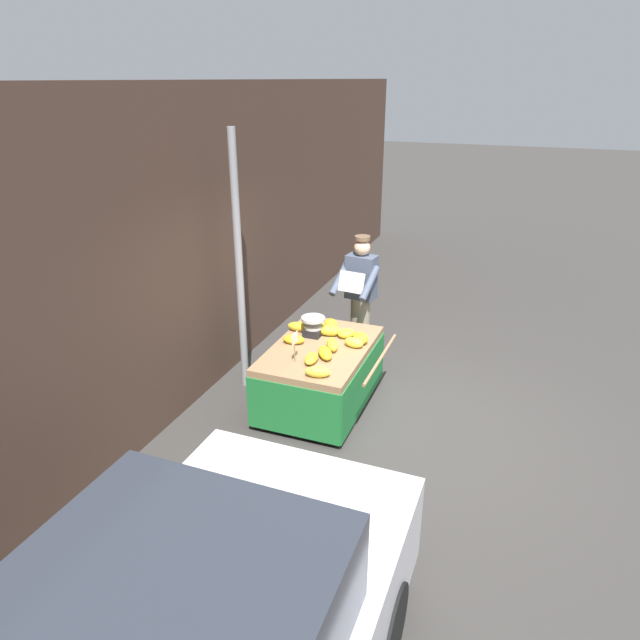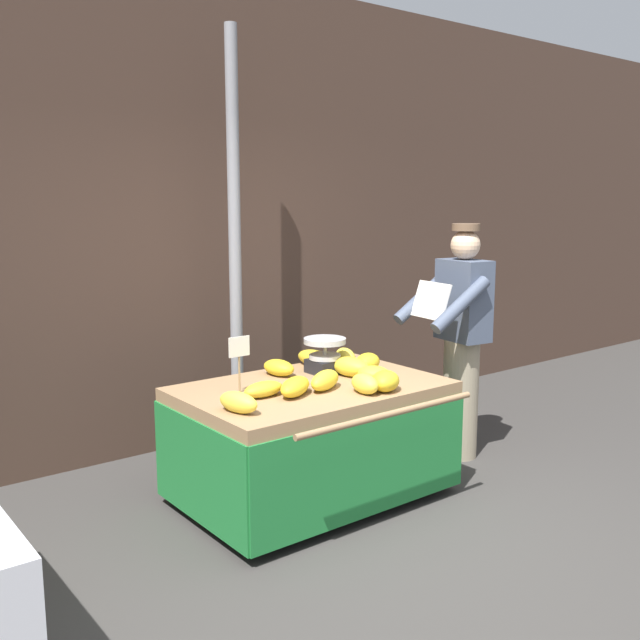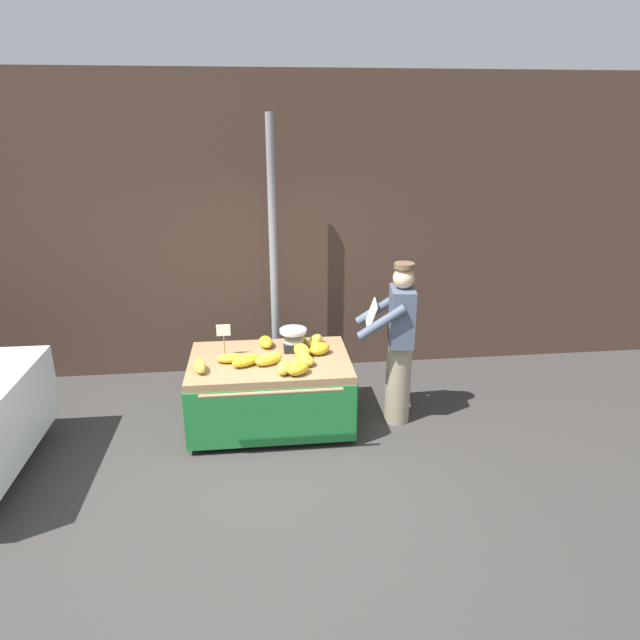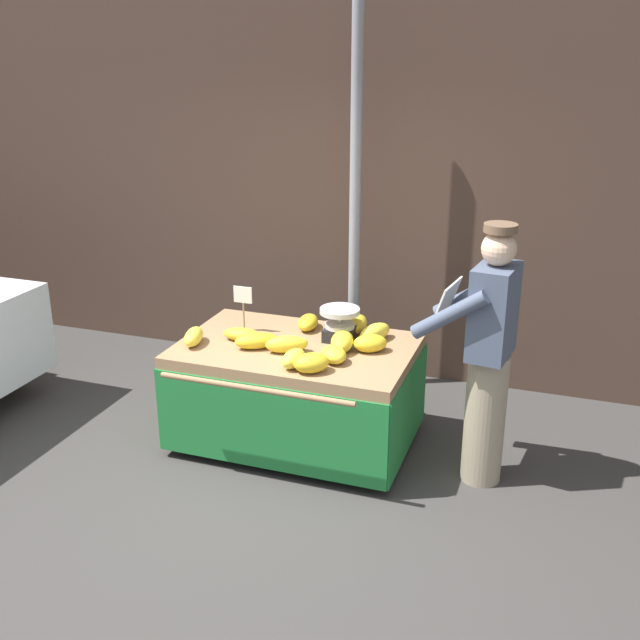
{
  "view_description": "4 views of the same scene",
  "coord_description": "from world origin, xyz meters",
  "px_view_note": "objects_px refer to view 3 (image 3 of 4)",
  "views": [
    {
      "loc": [
        -5.27,
        -0.99,
        3.56
      ],
      "look_at": [
        0.26,
        1.12,
        1.03
      ],
      "focal_mm": 31.91,
      "sensor_mm": 36.0,
      "label": 1
    },
    {
      "loc": [
        -2.48,
        -2.38,
        1.89
      ],
      "look_at": [
        0.25,
        1.1,
        1.14
      ],
      "focal_mm": 40.39,
      "sensor_mm": 36.0,
      "label": 2
    },
    {
      "loc": [
        0.09,
        -4.08,
        3.04
      ],
      "look_at": [
        0.68,
        1.17,
        1.1
      ],
      "focal_mm": 31.26,
      "sensor_mm": 36.0,
      "label": 3
    },
    {
      "loc": [
        1.92,
        -3.45,
        2.71
      ],
      "look_at": [
        0.36,
        1.01,
        0.98
      ],
      "focal_mm": 42.47,
      "sensor_mm": 36.0,
      "label": 4
    }
  ],
  "objects_px": {
    "banana_bunch_2": "(246,360)",
    "price_sign": "(224,333)",
    "banana_bunch_10": "(230,358)",
    "banana_bunch_8": "(298,368)",
    "banana_cart": "(270,377)",
    "banana_bunch_11": "(199,366)",
    "vendor_person": "(399,344)",
    "banana_bunch_7": "(269,359)",
    "banana_bunch_9": "(298,338)",
    "banana_bunch_0": "(305,360)",
    "banana_bunch_3": "(302,351)",
    "weighing_scale": "(293,340)",
    "banana_bunch_5": "(283,368)",
    "banana_bunch_1": "(266,342)",
    "banana_bunch_6": "(320,349)",
    "street_pole": "(273,257)",
    "banana_bunch_4": "(315,341)"
  },
  "relations": [
    {
      "from": "banana_bunch_3",
      "to": "banana_bunch_10",
      "type": "bearing_deg",
      "value": -175.28
    },
    {
      "from": "banana_bunch_2",
      "to": "banana_cart",
      "type": "bearing_deg",
      "value": 31.15
    },
    {
      "from": "banana_bunch_3",
      "to": "banana_bunch_7",
      "type": "distance_m",
      "value": 0.38
    },
    {
      "from": "banana_bunch_2",
      "to": "price_sign",
      "type": "bearing_deg",
      "value": 129.42
    },
    {
      "from": "banana_bunch_4",
      "to": "banana_bunch_8",
      "type": "height_order",
      "value": "banana_bunch_8"
    },
    {
      "from": "price_sign",
      "to": "vendor_person",
      "type": "relative_size",
      "value": 0.2
    },
    {
      "from": "banana_bunch_1",
      "to": "banana_bunch_3",
      "type": "relative_size",
      "value": 0.88
    },
    {
      "from": "price_sign",
      "to": "banana_bunch_10",
      "type": "bearing_deg",
      "value": -70.27
    },
    {
      "from": "banana_cart",
      "to": "banana_bunch_5",
      "type": "distance_m",
      "value": 0.46
    },
    {
      "from": "banana_bunch_5",
      "to": "vendor_person",
      "type": "xyz_separation_m",
      "value": [
        1.18,
        0.29,
        0.07
      ]
    },
    {
      "from": "banana_bunch_1",
      "to": "banana_bunch_3",
      "type": "bearing_deg",
      "value": -40.3
    },
    {
      "from": "weighing_scale",
      "to": "banana_bunch_8",
      "type": "distance_m",
      "value": 0.59
    },
    {
      "from": "price_sign",
      "to": "banana_bunch_0",
      "type": "bearing_deg",
      "value": -21.89
    },
    {
      "from": "street_pole",
      "to": "banana_bunch_9",
      "type": "bearing_deg",
      "value": -71.03
    },
    {
      "from": "banana_bunch_0",
      "to": "banana_bunch_7",
      "type": "relative_size",
      "value": 0.72
    },
    {
      "from": "banana_bunch_5",
      "to": "banana_bunch_9",
      "type": "relative_size",
      "value": 0.75
    },
    {
      "from": "banana_bunch_1",
      "to": "banana_bunch_11",
      "type": "height_order",
      "value": "banana_bunch_11"
    },
    {
      "from": "banana_bunch_6",
      "to": "banana_bunch_7",
      "type": "height_order",
      "value": "banana_bunch_6"
    },
    {
      "from": "banana_bunch_5",
      "to": "banana_bunch_10",
      "type": "bearing_deg",
      "value": 148.61
    },
    {
      "from": "street_pole",
      "to": "banana_bunch_6",
      "type": "bearing_deg",
      "value": -67.04
    },
    {
      "from": "weighing_scale",
      "to": "banana_bunch_3",
      "type": "bearing_deg",
      "value": -66.85
    },
    {
      "from": "banana_bunch_0",
      "to": "banana_bunch_3",
      "type": "relative_size",
      "value": 0.73
    },
    {
      "from": "banana_bunch_4",
      "to": "banana_bunch_5",
      "type": "distance_m",
      "value": 0.72
    },
    {
      "from": "banana_bunch_0",
      "to": "banana_bunch_5",
      "type": "distance_m",
      "value": 0.27
    },
    {
      "from": "banana_bunch_0",
      "to": "banana_bunch_10",
      "type": "xyz_separation_m",
      "value": [
        -0.73,
        0.15,
        -0.01
      ]
    },
    {
      "from": "banana_bunch_7",
      "to": "banana_bunch_11",
      "type": "height_order",
      "value": "banana_bunch_7"
    },
    {
      "from": "banana_bunch_6",
      "to": "banana_bunch_10",
      "type": "relative_size",
      "value": 0.87
    },
    {
      "from": "banana_bunch_0",
      "to": "banana_bunch_10",
      "type": "distance_m",
      "value": 0.75
    },
    {
      "from": "banana_bunch_6",
      "to": "banana_bunch_9",
      "type": "relative_size",
      "value": 0.77
    },
    {
      "from": "street_pole",
      "to": "weighing_scale",
      "type": "bearing_deg",
      "value": -79.56
    },
    {
      "from": "banana_cart",
      "to": "banana_bunch_11",
      "type": "xyz_separation_m",
      "value": [
        -0.67,
        -0.22,
        0.26
      ]
    },
    {
      "from": "weighing_scale",
      "to": "banana_bunch_6",
      "type": "bearing_deg",
      "value": -27.05
    },
    {
      "from": "banana_bunch_8",
      "to": "banana_bunch_0",
      "type": "bearing_deg",
      "value": 66.89
    },
    {
      "from": "banana_bunch_10",
      "to": "weighing_scale",
      "type": "bearing_deg",
      "value": 20.07
    },
    {
      "from": "banana_bunch_2",
      "to": "banana_bunch_10",
      "type": "relative_size",
      "value": 1.13
    },
    {
      "from": "banana_bunch_1",
      "to": "banana_bunch_8",
      "type": "xyz_separation_m",
      "value": [
        0.28,
        -0.71,
        0.01
      ]
    },
    {
      "from": "banana_bunch_0",
      "to": "banana_bunch_8",
      "type": "bearing_deg",
      "value": -113.11
    },
    {
      "from": "price_sign",
      "to": "banana_bunch_3",
      "type": "height_order",
      "value": "price_sign"
    },
    {
      "from": "banana_bunch_2",
      "to": "banana_bunch_7",
      "type": "distance_m",
      "value": 0.22
    },
    {
      "from": "price_sign",
      "to": "banana_bunch_5",
      "type": "xyz_separation_m",
      "value": [
        0.57,
        -0.48,
        -0.19
      ]
    },
    {
      "from": "banana_bunch_6",
      "to": "banana_bunch_7",
      "type": "bearing_deg",
      "value": -159.0
    },
    {
      "from": "banana_bunch_11",
      "to": "vendor_person",
      "type": "bearing_deg",
      "value": 4.63
    },
    {
      "from": "banana_bunch_8",
      "to": "banana_bunch_5",
      "type": "bearing_deg",
      "value": 164.75
    },
    {
      "from": "banana_bunch_10",
      "to": "banana_bunch_8",
      "type": "bearing_deg",
      "value": -28.4
    },
    {
      "from": "banana_cart",
      "to": "banana_bunch_10",
      "type": "height_order",
      "value": "banana_bunch_10"
    },
    {
      "from": "street_pole",
      "to": "banana_bunch_11",
      "type": "relative_size",
      "value": 11.76
    },
    {
      "from": "banana_bunch_8",
      "to": "banana_bunch_10",
      "type": "relative_size",
      "value": 0.86
    },
    {
      "from": "banana_bunch_10",
      "to": "vendor_person",
      "type": "bearing_deg",
      "value": -0.64
    },
    {
      "from": "banana_bunch_7",
      "to": "banana_bunch_9",
      "type": "relative_size",
      "value": 0.97
    },
    {
      "from": "banana_bunch_9",
      "to": "vendor_person",
      "type": "relative_size",
      "value": 0.17
    }
  ]
}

